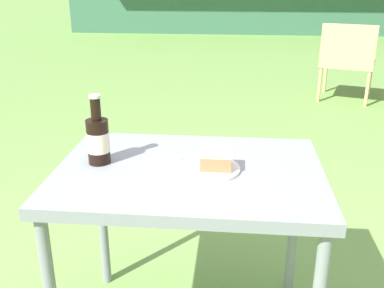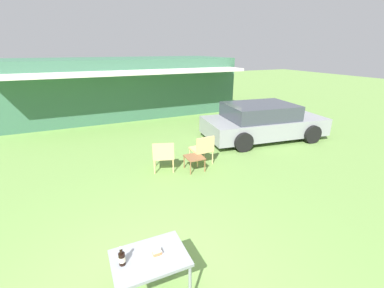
# 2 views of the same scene
# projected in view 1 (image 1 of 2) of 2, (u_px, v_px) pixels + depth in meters

# --- Properties ---
(wicker_chair_cushioned) EXTENTS (0.67, 0.65, 0.83)m
(wicker_chair_cushioned) POSITION_uv_depth(u_px,v_px,m) (348.00, 57.00, 4.78)
(wicker_chair_cushioned) COLOR tan
(wicker_chair_cushioned) RESTS_ON ground_plane
(patio_table) EXTENTS (0.90, 0.64, 0.71)m
(patio_table) POSITION_uv_depth(u_px,v_px,m) (189.00, 189.00, 1.54)
(patio_table) COLOR gray
(patio_table) RESTS_ON ground_plane
(cake_on_plate) EXTENTS (0.22, 0.22, 0.07)m
(cake_on_plate) POSITION_uv_depth(u_px,v_px,m) (212.00, 163.00, 1.49)
(cake_on_plate) COLOR white
(cake_on_plate) RESTS_ON patio_table
(cola_bottle_near) EXTENTS (0.08, 0.08, 0.24)m
(cola_bottle_near) POSITION_uv_depth(u_px,v_px,m) (98.00, 139.00, 1.53)
(cola_bottle_near) COLOR black
(cola_bottle_near) RESTS_ON patio_table
(fork) EXTENTS (0.18, 0.02, 0.01)m
(fork) POSITION_uv_depth(u_px,v_px,m) (190.00, 167.00, 1.52)
(fork) COLOR silver
(fork) RESTS_ON patio_table
(loose_bottle_cap) EXTENTS (0.03, 0.03, 0.01)m
(loose_bottle_cap) POSITION_uv_depth(u_px,v_px,m) (178.00, 159.00, 1.58)
(loose_bottle_cap) COLOR silver
(loose_bottle_cap) RESTS_ON patio_table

